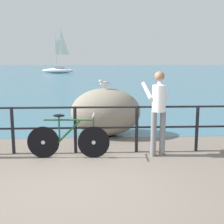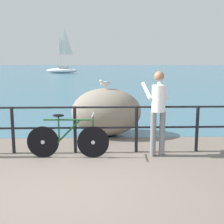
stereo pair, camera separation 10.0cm
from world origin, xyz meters
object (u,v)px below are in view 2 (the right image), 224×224
object	(u,v)px
bicycle	(68,139)
person_at_railing	(158,109)
seagull	(105,83)
sailboat	(62,68)
breakwater_boulder_main	(106,112)

from	to	relation	value
bicycle	person_at_railing	bearing A→B (deg)	4.90
bicycle	seagull	bearing A→B (deg)	68.83
person_at_railing	sailboat	xyz separation A→B (m)	(-6.80, 36.77, -0.28)
person_at_railing	breakwater_boulder_main	bearing A→B (deg)	20.41
person_at_railing	sailboat	size ratio (longest dim) A/B	0.29
bicycle	breakwater_boulder_main	xyz separation A→B (m)	(0.81, 1.84, 0.24)
breakwater_boulder_main	seagull	bearing A→B (deg)	-114.98
breakwater_boulder_main	seagull	world-z (taller)	seagull
person_at_railing	breakwater_boulder_main	size ratio (longest dim) A/B	0.96
breakwater_boulder_main	sailboat	bearing A→B (deg)	99.33
bicycle	sailboat	world-z (taller)	sailboat
bicycle	seagull	distance (m)	2.18
breakwater_boulder_main	sailboat	size ratio (longest dim) A/B	0.30
person_at_railing	seagull	distance (m)	2.05
breakwater_boulder_main	sailboat	xyz separation A→B (m)	(-5.75, 35.01, 0.08)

